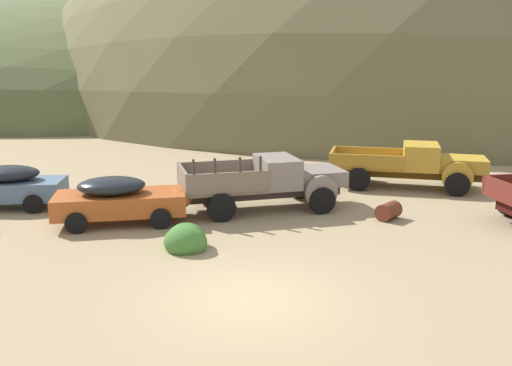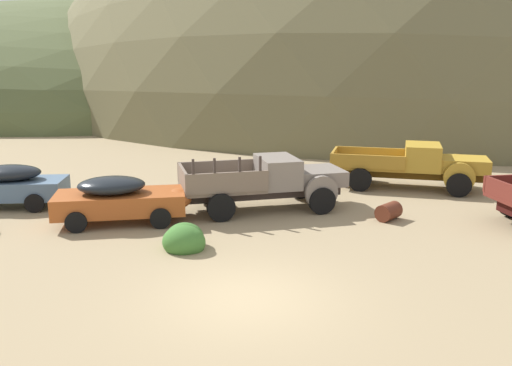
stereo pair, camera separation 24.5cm
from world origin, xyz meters
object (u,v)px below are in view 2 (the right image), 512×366
at_px(truck_mustard, 420,165).
at_px(truck_primer_gray, 275,181).
at_px(oil_drum_foreground, 389,212).
at_px(car_oxide_orange, 124,198).

bearing_deg(truck_mustard, truck_primer_gray, -139.52).
distance_m(truck_mustard, oil_drum_foreground, 5.16).
xyz_separation_m(car_oxide_orange, truck_mustard, (10.99, 5.35, 0.18)).
bearing_deg(car_oxide_orange, truck_primer_gray, 9.37).
xyz_separation_m(truck_primer_gray, truck_mustard, (6.01, 3.35, -0.01)).
bearing_deg(truck_primer_gray, car_oxide_orange, -175.42).
relative_size(truck_primer_gray, oil_drum_foreground, 5.98).
distance_m(car_oxide_orange, truck_primer_gray, 5.36).
relative_size(car_oxide_orange, oil_drum_foreground, 4.52).
relative_size(truck_mustard, oil_drum_foreground, 6.29).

